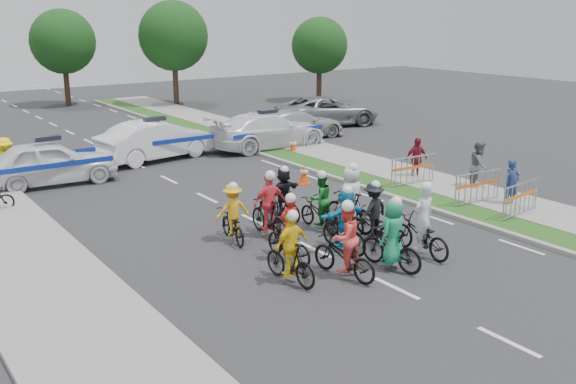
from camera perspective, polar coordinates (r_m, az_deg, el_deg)
ground at (r=14.88m, az=9.60°, el=-8.46°), size 90.00×90.00×0.00m
curb_right at (r=21.59m, az=9.97°, el=-0.62°), size 0.20×60.00×0.12m
grass_strip at (r=22.08m, az=11.26°, el=-0.33°), size 1.20×60.00×0.11m
sidewalk_right at (r=23.38m, az=14.32°, el=0.40°), size 2.40×60.00×0.13m
sidewalk_left at (r=16.02m, az=-21.16°, el=-7.30°), size 3.00×60.00×0.13m
rider_0 at (r=16.76m, az=11.78°, el=-3.40°), size 0.74×1.95×1.96m
rider_1 at (r=15.69m, az=9.24°, el=-4.31°), size 0.85×1.82×1.85m
rider_2 at (r=15.07m, az=5.03°, el=-5.05°), size 0.93×1.96×1.92m
rider_3 at (r=14.72m, az=0.24°, el=-5.60°), size 0.93×1.73×1.78m
rider_4 at (r=17.45m, az=7.51°, el=-2.31°), size 1.04×1.78×1.75m
rider_5 at (r=16.69m, az=5.08°, el=-2.80°), size 1.43×1.71×1.79m
rider_6 at (r=16.04m, az=0.04°, el=-4.14°), size 0.65×1.76×1.79m
rider_7 at (r=18.33m, az=5.56°, el=-1.07°), size 0.87×1.93×1.99m
rider_8 at (r=18.30m, az=2.83°, el=-1.40°), size 0.74×1.74×1.77m
rider_9 at (r=17.70m, az=-1.71°, el=-1.73°), size 0.98×1.84×1.92m
rider_10 at (r=17.43m, az=-4.95°, el=-2.32°), size 1.02×1.73×1.69m
rider_11 at (r=19.13m, az=-0.45°, el=-0.44°), size 1.38×1.64×1.69m
police_car_0 at (r=24.73m, az=-20.43°, el=2.48°), size 4.88×2.31×1.61m
police_car_1 at (r=27.68m, az=-11.66°, el=4.52°), size 5.24×2.53×1.66m
police_car_2 at (r=29.47m, az=-1.80°, el=5.47°), size 5.65×2.42×1.62m
civilian_sedan at (r=32.03m, az=0.82°, el=6.09°), size 5.02×2.65×1.39m
civilian_suv at (r=35.67m, az=3.52°, el=7.21°), size 6.22×4.00×1.59m
spectator_0 at (r=21.57m, az=19.26°, el=0.70°), size 0.62×0.46×1.57m
spectator_1 at (r=23.37m, az=16.63°, el=2.27°), size 1.06×0.99×1.75m
spectator_2 at (r=24.33m, az=11.34°, el=2.93°), size 0.98×0.56×1.58m
marshal_hiviz at (r=25.06m, az=-23.78°, el=2.47°), size 1.30×1.19×1.76m
barrier_0 at (r=20.56m, az=19.96°, el=-0.72°), size 2.04×0.72×1.12m
barrier_1 at (r=21.48m, az=16.47°, el=0.26°), size 2.03×0.66×1.12m
barrier_2 at (r=23.27m, az=11.03°, el=1.79°), size 2.04×0.68×1.12m
cone_0 at (r=23.36m, az=1.44°, el=1.57°), size 0.40×0.40×0.70m
cone_1 at (r=28.45m, az=0.45°, el=4.14°), size 0.40×0.40×0.70m
tree_1 at (r=43.75m, az=-10.15°, el=13.49°), size 4.55×4.55×6.82m
tree_2 at (r=45.11m, az=2.82°, el=12.87°), size 3.85×3.85×5.77m
tree_4 at (r=45.38m, az=-19.39°, el=12.49°), size 4.20×4.20×6.30m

